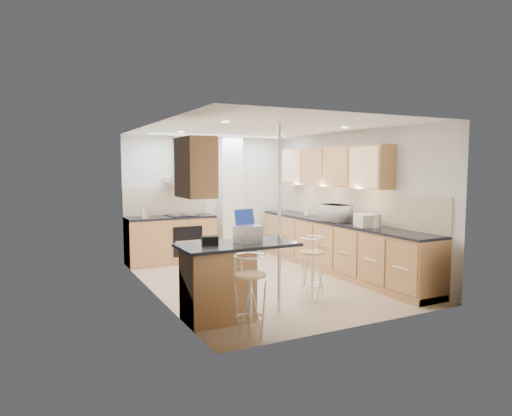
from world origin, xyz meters
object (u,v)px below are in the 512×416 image
bar_stool_near (250,295)px  bar_stool_end (312,268)px  microwave (335,213)px  bread_bin (367,220)px  laptop (248,234)px

bar_stool_near → bar_stool_end: size_ratio=1.03×
microwave → bar_stool_end: microwave is taller
bread_bin → laptop: bearing=-150.2°
microwave → bread_bin: 0.74m
laptop → bread_bin: laptop is taller
microwave → bar_stool_near: 3.38m
bar_stool_near → bar_stool_end: (1.41, 0.87, -0.01)m
microwave → bar_stool_near: bearing=121.3°
bread_bin → microwave: bearing=111.3°
microwave → bar_stool_near: microwave is taller
bar_stool_near → bread_bin: (2.72, 1.27, 0.55)m
laptop → bar_stool_near: size_ratio=0.33×
bar_stool_near → bar_stool_end: bar_stool_near is taller
laptop → bar_stool_near: laptop is taller
microwave → bar_stool_end: size_ratio=0.60×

